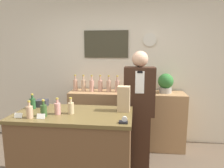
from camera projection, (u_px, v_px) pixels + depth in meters
back_wall at (117, 69)px, 3.71m from camera, size 5.20×0.09×2.70m
back_shelf at (126, 119)px, 3.54m from camera, size 1.98×0.47×0.98m
display_counter at (74, 151)px, 2.42m from camera, size 1.38×0.71×0.97m
shopkeeper at (139, 111)px, 2.86m from camera, size 0.43×0.27×1.69m
potted_plant at (166, 83)px, 3.38m from camera, size 0.26×0.26×0.33m
paper_bag at (124, 99)px, 2.39m from camera, size 0.15×0.12×0.31m
tape_dispenser at (124, 121)px, 2.01m from camera, size 0.09×0.06×0.07m
price_card_left at (18, 115)px, 2.17m from camera, size 0.09×0.02×0.06m
price_card_right at (41, 116)px, 2.14m from camera, size 0.09×0.02×0.06m
gift_box at (42, 103)px, 2.61m from camera, size 0.16×0.15×0.09m
counter_bottle_0 at (33, 103)px, 2.50m from camera, size 0.07×0.07×0.19m
counter_bottle_1 at (30, 112)px, 2.16m from camera, size 0.07×0.07×0.19m
counter_bottle_2 at (44, 110)px, 2.21m from camera, size 0.07×0.07×0.19m
counter_bottle_3 at (57, 108)px, 2.28m from camera, size 0.07×0.07×0.19m
counter_bottle_4 at (71, 108)px, 2.31m from camera, size 0.07×0.07×0.19m
shelf_bottle_0 at (75, 85)px, 3.55m from camera, size 0.08×0.08×0.29m
shelf_bottle_1 at (83, 85)px, 3.52m from camera, size 0.08×0.08×0.29m
shelf_bottle_2 at (92, 85)px, 3.50m from camera, size 0.08×0.08×0.29m
shelf_bottle_3 at (100, 85)px, 3.50m from camera, size 0.08×0.08×0.29m
shelf_bottle_4 at (109, 86)px, 3.47m from camera, size 0.08×0.08×0.29m
shelf_bottle_5 at (117, 86)px, 3.45m from camera, size 0.08×0.08×0.29m
shelf_bottle_6 at (126, 86)px, 3.43m from camera, size 0.08×0.08×0.29m
shelf_bottle_7 at (135, 86)px, 3.42m from camera, size 0.08×0.08×0.29m
shelf_bottle_8 at (144, 86)px, 3.41m from camera, size 0.08×0.08×0.29m
shelf_bottle_9 at (152, 86)px, 3.41m from camera, size 0.08×0.08×0.29m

